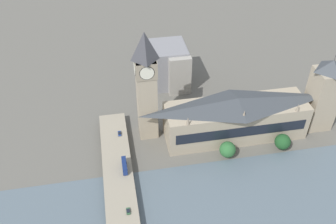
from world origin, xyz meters
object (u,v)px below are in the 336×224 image
object	(u,v)px
parliament_hall	(236,117)
clock_tower	(146,84)
car_northbound_tail	(128,211)
car_northbound_lead	(120,133)
road_bridge	(123,219)
double_decker_bus_rear	(124,165)
victoria_tower	(323,94)

from	to	relation	value
parliament_hall	clock_tower	bearing A→B (deg)	78.28
parliament_hall	car_northbound_tail	bearing A→B (deg)	125.13
clock_tower	car_northbound_lead	bearing A→B (deg)	100.46
road_bridge	double_decker_bus_rear	distance (m)	33.10
parliament_hall	car_northbound_lead	xyz separation A→B (m)	(7.71, 72.09, -8.61)
victoria_tower	road_bridge	size ratio (longest dim) A/B	0.32
double_decker_bus_rear	car_northbound_lead	world-z (taller)	double_decker_bus_rear
parliament_hall	car_northbound_tail	distance (m)	89.10
double_decker_bus_rear	car_northbound_lead	bearing A→B (deg)	1.06
double_decker_bus_rear	car_northbound_lead	xyz separation A→B (m)	(29.40, 0.54, -2.04)
car_northbound_tail	clock_tower	bearing A→B (deg)	-16.94
victoria_tower	clock_tower	bearing A→B (deg)	84.23
car_northbound_tail	road_bridge	bearing A→B (deg)	136.74
parliament_hall	victoria_tower	bearing A→B (deg)	-89.94
parliament_hall	clock_tower	xyz separation A→B (m)	(11.12, 53.59, 24.05)
car_northbound_tail	victoria_tower	bearing A→B (deg)	-68.29
road_bridge	double_decker_bus_rear	world-z (taller)	double_decker_bus_rear
clock_tower	car_northbound_tail	distance (m)	72.73
clock_tower	car_northbound_lead	size ratio (longest dim) A/B	16.67
double_decker_bus_rear	car_northbound_tail	bearing A→B (deg)	178.08
road_bridge	car_northbound_tail	distance (m)	4.79
clock_tower	victoria_tower	bearing A→B (deg)	-95.77
victoria_tower	car_northbound_lead	xyz separation A→B (m)	(7.65, 127.90, -18.78)
parliament_hall	car_northbound_lead	bearing A→B (deg)	83.90
victoria_tower	car_northbound_lead	size ratio (longest dim) A/B	12.31
victoria_tower	road_bridge	xyz separation A→B (m)	(-54.40, 131.45, -20.37)
clock_tower	road_bridge	bearing A→B (deg)	161.39
clock_tower	car_northbound_tail	world-z (taller)	clock_tower
victoria_tower	car_northbound_lead	distance (m)	129.50
parliament_hall	road_bridge	size ratio (longest dim) A/B	0.53
clock_tower	double_decker_bus_rear	xyz separation A→B (m)	(-32.81, 17.95, -30.62)
parliament_hall	double_decker_bus_rear	distance (m)	75.05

